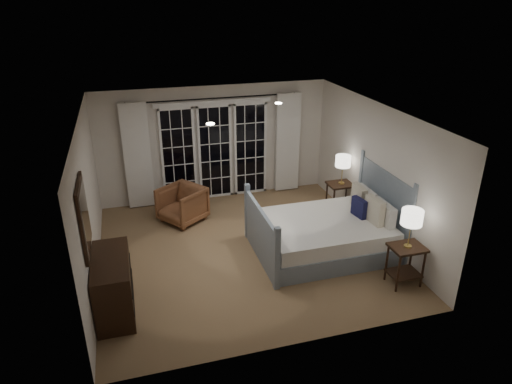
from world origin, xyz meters
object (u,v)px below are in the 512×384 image
object	(u,v)px
lamp_right	(343,161)
dresser	(113,285)
lamp_left	(412,218)
nightstand_right	(340,194)
nightstand_left	(406,259)
bed	(326,233)
armchair	(182,204)

from	to	relation	value
lamp_right	dresser	size ratio (longest dim) A/B	0.49
lamp_left	lamp_right	bearing A→B (deg)	87.49
nightstand_right	lamp_right	xyz separation A→B (m)	(0.00, 0.00, 0.71)
nightstand_left	nightstand_right	xyz separation A→B (m)	(0.11, 2.54, 0.02)
lamp_left	lamp_right	distance (m)	2.54
lamp_left	nightstand_left	bearing A→B (deg)	-90.00
bed	nightstand_left	distance (m)	1.50
bed	armchair	bearing A→B (deg)	141.29
nightstand_right	lamp_right	distance (m)	0.71
lamp_right	armchair	bearing A→B (deg)	169.12
nightstand_left	lamp_left	world-z (taller)	lamp_left
armchair	dresser	distance (m)	2.89
nightstand_right	lamp_right	size ratio (longest dim) A/B	1.17
bed	nightstand_right	bearing A→B (deg)	55.16
nightstand_right	dresser	world-z (taller)	dresser
dresser	nightstand_left	bearing A→B (deg)	-7.56
armchair	dresser	size ratio (longest dim) A/B	0.66
nightstand_left	dresser	distance (m)	4.43
nightstand_left	armchair	world-z (taller)	armchair
bed	nightstand_left	size ratio (longest dim) A/B	3.53
dresser	lamp_right	bearing A→B (deg)	23.47
nightstand_left	lamp_right	world-z (taller)	lamp_right
lamp_left	armchair	bearing A→B (deg)	134.21
lamp_right	nightstand_right	bearing A→B (deg)	-172.87
dresser	armchair	bearing A→B (deg)	62.61
lamp_left	bed	bearing A→B (deg)	120.13
armchair	lamp_left	bearing A→B (deg)	7.91
nightstand_right	dresser	distance (m)	4.91
nightstand_left	lamp_left	bearing A→B (deg)	90.00
lamp_right	dresser	world-z (taller)	lamp_right
lamp_left	armchair	size ratio (longest dim) A/B	0.78
bed	armchair	xyz separation A→B (m)	(-2.31, 1.85, 0.02)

